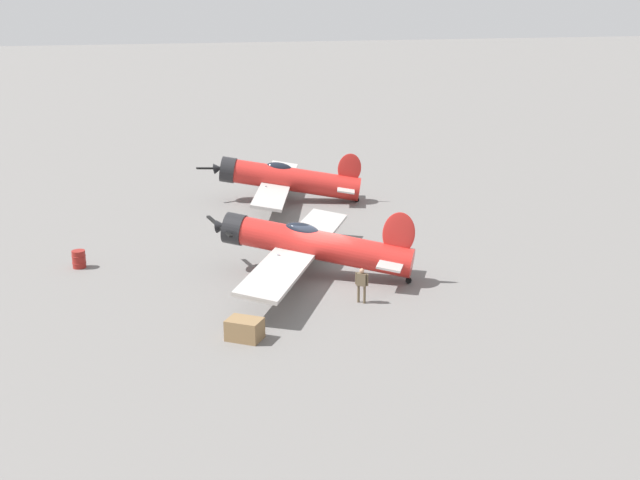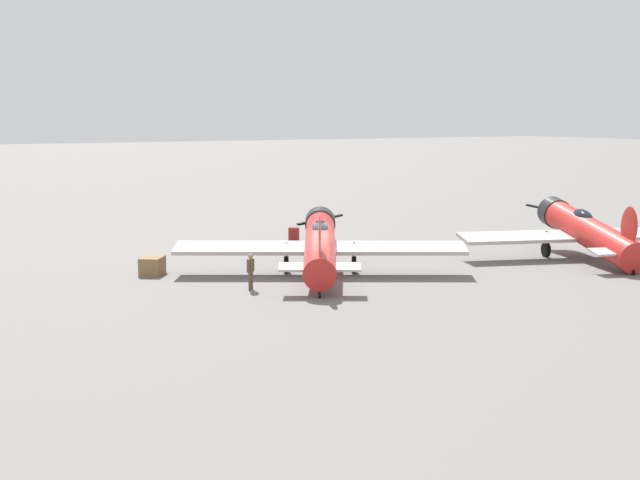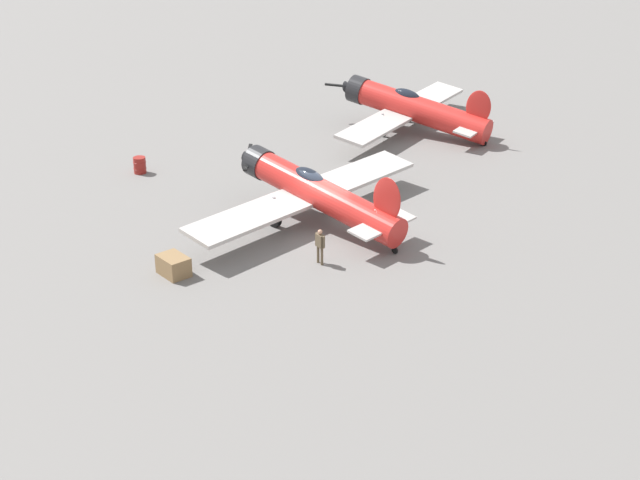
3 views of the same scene
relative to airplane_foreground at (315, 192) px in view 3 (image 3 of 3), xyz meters
name	(u,v)px [view 3 (image 3 of 3)]	position (x,y,z in m)	size (l,w,h in m)	color
ground_plane	(323,226)	(-0.26, -0.45, -1.55)	(400.00, 400.00, 0.00)	slate
airplane_foreground	(315,192)	(0.00, 0.00, 0.00)	(12.69, 9.53, 3.48)	red
airplane_mid_apron	(412,108)	(14.42, -2.41, -0.07)	(12.89, 10.46, 3.28)	red
ground_crew_mechanic	(320,243)	(-4.10, -1.19, -0.59)	(0.45, 0.48, 1.58)	brown
equipment_crate	(174,266)	(-6.49, 4.45, -1.13)	(1.56, 1.64, 0.83)	olive
fuel_drum	(140,165)	(4.30, 10.56, -1.11)	(0.69, 0.69, 0.87)	maroon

